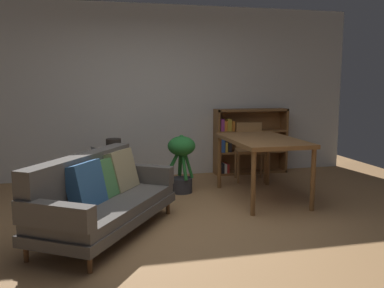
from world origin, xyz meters
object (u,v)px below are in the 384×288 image
Objects in this scene: desk_speaker at (114,149)px; bookshelf at (246,141)px; dining_table at (262,144)px; open_laptop at (108,152)px; dining_chair_near at (250,147)px; media_console at (115,173)px; potted_floor_plant at (181,158)px; fabric_couch at (100,195)px.

bookshelf is (2.22, 1.03, -0.11)m from desk_speaker.
desk_speaker is 0.20× the size of dining_table.
dining_chair_near reaches higher than open_laptop.
media_console is 2.33m from bookshelf.
desk_speaker is 0.31× the size of dining_chair_near.
bookshelf is (0.36, 1.53, -0.18)m from dining_table.
potted_floor_plant is at bearing -156.87° from dining_chair_near.
open_laptop is 0.52m from desk_speaker.
desk_speaker is (0.21, 1.29, 0.25)m from fabric_couch.
open_laptop is (0.15, 1.79, 0.13)m from fabric_couch.
bookshelf is at bearing 75.75° from dining_chair_near.
media_console is 1.28× the size of dining_chair_near.
potted_floor_plant is at bearing -26.16° from open_laptop.
desk_speaker is (0.05, -0.50, 0.12)m from open_laptop.
fabric_couch is 6.81× the size of desk_speaker.
dining_chair_near is (0.23, 1.03, -0.20)m from dining_table.
open_laptop is at bearing 153.84° from potted_floor_plant.
bookshelf is (2.28, 0.53, 0.01)m from open_laptop.
desk_speaker reaches higher than open_laptop.
bookshelf reaches higher than dining_table.
fabric_couch is 1.35× the size of dining_table.
dining_chair_near is at bearing 23.13° from potted_floor_plant.
open_laptop is 0.55× the size of potted_floor_plant.
open_laptop is 1.07m from potted_floor_plant.
dining_chair_near is 0.51m from bookshelf.
fabric_couch is 3.36m from bookshelf.
media_console is 4.08× the size of desk_speaker.
desk_speaker is at bearing -83.80° from open_laptop.
dining_table is at bearing -102.82° from dining_chair_near.
potted_floor_plant is (0.91, 0.03, -0.16)m from desk_speaker.
fabric_couch is 1.80m from open_laptop.
potted_floor_plant is 0.90× the size of dining_chair_near.
fabric_couch is 2.24m from dining_table.
fabric_couch is at bearing -141.60° from dining_chair_near.
fabric_couch is 1.67× the size of media_console.
potted_floor_plant is at bearing 49.74° from fabric_couch.
bookshelf reaches higher than potted_floor_plant.
dining_chair_near is (1.19, 0.51, 0.03)m from potted_floor_plant.
open_laptop is at bearing 85.09° from fabric_couch.
open_laptop is (-0.08, 0.18, 0.28)m from media_console.
fabric_couch reaches higher than open_laptop.
desk_speaker is at bearing -178.28° from potted_floor_plant.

